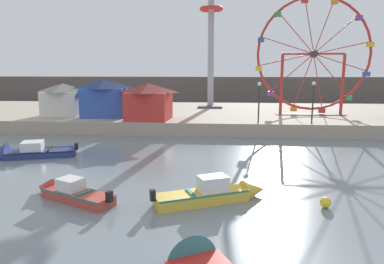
# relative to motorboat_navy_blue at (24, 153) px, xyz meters

# --- Properties ---
(quay_promenade) EXTENTS (110.00, 18.98, 1.14)m
(quay_promenade) POSITION_rel_motorboat_navy_blue_xyz_m (14.11, 17.14, 0.27)
(quay_promenade) COLOR tan
(quay_promenade) RESTS_ON ground_plane
(distant_town_skyline) EXTENTS (140.00, 3.00, 4.40)m
(distant_town_skyline) POSITION_rel_motorboat_navy_blue_xyz_m (14.11, 38.49, 1.90)
(distant_town_skyline) COLOR #564C47
(distant_town_skyline) RESTS_ON ground_plane
(motorboat_navy_blue) EXTENTS (5.41, 3.07, 1.53)m
(motorboat_navy_blue) POSITION_rel_motorboat_navy_blue_xyz_m (0.00, 0.00, 0.00)
(motorboat_navy_blue) COLOR navy
(motorboat_navy_blue) RESTS_ON ground_plane
(motorboat_faded_red) EXTENTS (4.28, 2.73, 1.20)m
(motorboat_faded_red) POSITION_rel_motorboat_navy_blue_xyz_m (5.87, -6.71, 0.00)
(motorboat_faded_red) COLOR #B24238
(motorboat_faded_red) RESTS_ON ground_plane
(motorboat_mustard_yellow) EXTENTS (4.96, 3.00, 1.34)m
(motorboat_mustard_yellow) POSITION_rel_motorboat_navy_blue_xyz_m (12.25, -6.47, 0.06)
(motorboat_mustard_yellow) COLOR gold
(motorboat_mustard_yellow) RESTS_ON ground_plane
(ferris_wheel_red_frame) EXTENTS (10.82, 1.20, 11.22)m
(ferris_wheel_red_frame) POSITION_rel_motorboat_navy_blue_xyz_m (21.11, 14.21, 6.47)
(ferris_wheel_red_frame) COLOR red
(ferris_wheel_red_frame) RESTS_ON quay_promenade
(drop_tower_steel_tower) EXTENTS (2.80, 2.80, 13.90)m
(drop_tower_steel_tower) POSITION_rel_motorboat_navy_blue_xyz_m (11.14, 20.43, 7.98)
(drop_tower_steel_tower) COLOR #999EA3
(drop_tower_steel_tower) RESTS_ON quay_promenade
(carnival_booth_blue_tent) EXTENTS (4.58, 3.46, 3.45)m
(carnival_booth_blue_tent) POSITION_rel_motorboat_navy_blue_xyz_m (1.51, 11.12, 2.63)
(carnival_booth_blue_tent) COLOR #3356B7
(carnival_booth_blue_tent) RESTS_ON quay_promenade
(carnival_booth_white_ticket) EXTENTS (3.92, 3.75, 3.07)m
(carnival_booth_white_ticket) POSITION_rel_motorboat_navy_blue_xyz_m (-2.84, 12.13, 2.44)
(carnival_booth_white_ticket) COLOR silver
(carnival_booth_white_ticket) RESTS_ON quay_promenade
(carnival_booth_red_striped) EXTENTS (4.17, 3.99, 3.20)m
(carnival_booth_red_striped) POSITION_rel_motorboat_navy_blue_xyz_m (6.05, 9.58, 2.50)
(carnival_booth_red_striped) COLOR red
(carnival_booth_red_striped) RESTS_ON quay_promenade
(promenade_lamp_near) EXTENTS (0.32, 0.32, 3.41)m
(promenade_lamp_near) POSITION_rel_motorboat_navy_blue_xyz_m (19.82, 8.49, 3.11)
(promenade_lamp_near) COLOR #2D2D33
(promenade_lamp_near) RESTS_ON quay_promenade
(promenade_lamp_far) EXTENTS (0.32, 0.32, 3.36)m
(promenade_lamp_far) POSITION_rel_motorboat_navy_blue_xyz_m (15.49, 8.53, 3.08)
(promenade_lamp_far) COLOR #2D2D33
(promenade_lamp_far) RESTS_ON quay_promenade
(mooring_buoy_orange) EXTENTS (0.44, 0.44, 0.44)m
(mooring_buoy_orange) POSITION_rel_motorboat_navy_blue_xyz_m (16.60, -6.84, -0.08)
(mooring_buoy_orange) COLOR yellow
(mooring_buoy_orange) RESTS_ON ground_plane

